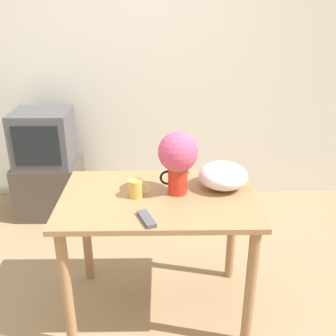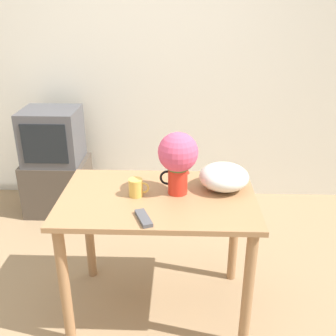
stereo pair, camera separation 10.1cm
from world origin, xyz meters
name	(u,v)px [view 1 (the left image)]	position (x,y,z in m)	size (l,w,h in m)	color
ground_plane	(118,334)	(0.00, 0.00, 0.00)	(12.00, 12.00, 0.00)	#9E7F5B
wall_back	(132,62)	(0.00, 1.87, 1.30)	(8.00, 0.05, 2.60)	silver
table	(159,218)	(0.24, 0.23, 0.66)	(1.11, 0.72, 0.80)	#A3754C
flower_vase	(178,157)	(0.35, 0.27, 1.02)	(0.23, 0.23, 0.36)	red
coffee_mug	(137,188)	(0.12, 0.23, 0.85)	(0.12, 0.08, 0.10)	gold
white_bowl	(223,176)	(0.62, 0.34, 0.87)	(0.29, 0.29, 0.15)	silver
remote_control	(147,219)	(0.19, -0.03, 0.81)	(0.11, 0.17, 0.02)	#4C4C51
tv_stand	(50,188)	(-0.75, 1.46, 0.25)	(0.56, 0.44, 0.49)	#4C4238
tv_set	(43,138)	(-0.75, 1.46, 0.73)	(0.48, 0.43, 0.47)	#4C4C51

